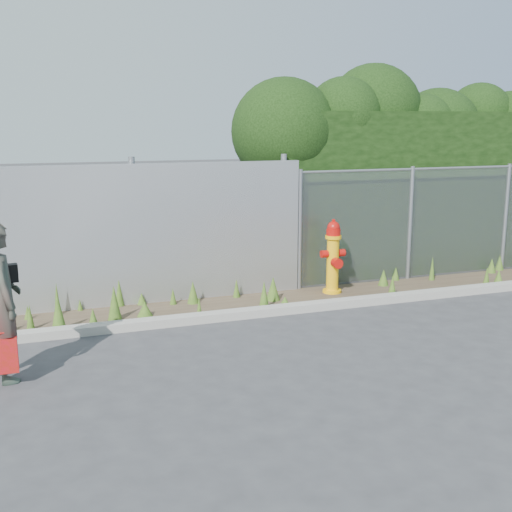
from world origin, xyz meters
name	(u,v)px	position (x,y,z in m)	size (l,w,h in m)	color
ground	(317,356)	(0.00, 0.00, 0.00)	(80.00, 80.00, 0.00)	#363638
curb	(266,311)	(0.00, 1.80, 0.06)	(16.00, 0.22, 0.12)	gray
weed_strip	(247,297)	(-0.10, 2.40, 0.12)	(16.00, 1.29, 0.54)	#443526
corrugated_fence	(29,242)	(-3.25, 3.01, 1.10)	(8.50, 0.21, 2.30)	#A4A6AB
chainlink_fence	(459,220)	(4.25, 3.00, 1.03)	(6.50, 0.07, 2.05)	gray
hedge	(423,160)	(4.09, 4.03, 2.09)	(7.98, 2.03, 3.89)	black
fire_hydrant	(333,258)	(1.47, 2.57, 0.61)	(0.42, 0.38, 1.26)	#FFB60D
woman	(1,302)	(-3.57, 0.53, 0.89)	(0.65, 0.43, 1.78)	#0E5D48
red_tote_bag	(1,356)	(-3.61, 0.27, 0.36)	(0.34, 0.13, 0.45)	#A22109
black_shoulder_bag	(5,274)	(-3.51, 0.65, 1.18)	(0.27, 0.11, 0.20)	black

